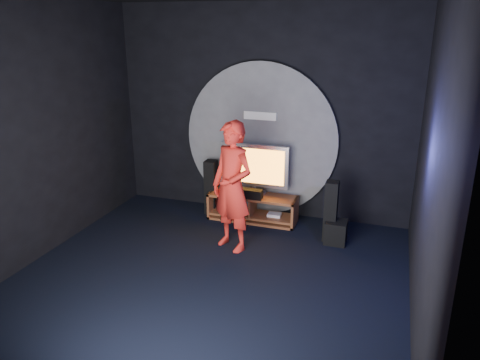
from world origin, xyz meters
name	(u,v)px	position (x,y,z in m)	size (l,w,h in m)	color
floor	(207,280)	(0.00, 0.00, 0.00)	(5.00, 5.00, 0.00)	black
back_wall	(262,113)	(0.00, 2.50, 1.75)	(5.00, 0.04, 3.50)	black
front_wall	(66,239)	(0.00, -2.50, 1.75)	(5.00, 0.04, 3.50)	black
left_wall	(32,135)	(-2.50, 0.00, 1.75)	(0.04, 5.00, 3.50)	black
right_wall	(430,171)	(2.50, 0.00, 1.75)	(0.04, 5.00, 3.50)	black
wall_disc_panel	(261,140)	(0.00, 2.44, 1.30)	(2.60, 0.11, 2.60)	#515156
media_console	(253,209)	(0.00, 2.05, 0.19)	(1.48, 0.45, 0.45)	brown
tv	(254,167)	(-0.01, 2.12, 0.91)	(1.15, 0.22, 0.85)	silver
center_speaker	(250,194)	(-0.01, 1.90, 0.53)	(0.40, 0.15, 0.15)	black
remote	(228,194)	(-0.41, 1.93, 0.46)	(0.18, 0.05, 0.02)	black
tower_speaker_left	(211,187)	(-0.79, 2.14, 0.47)	(0.19, 0.21, 0.95)	black
tower_speaker_right	(331,211)	(1.33, 1.70, 0.47)	(0.19, 0.21, 0.95)	black
subwoofer	(336,232)	(1.43, 1.63, 0.18)	(0.32, 0.32, 0.35)	black
player	(232,187)	(0.00, 1.00, 0.95)	(0.70, 0.46, 1.91)	red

